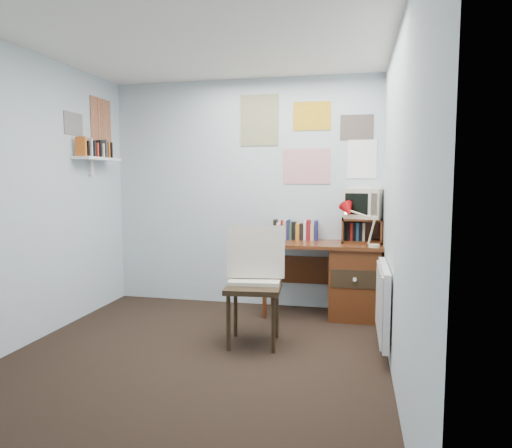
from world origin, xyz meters
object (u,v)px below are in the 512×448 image
(radiator, at_px, (383,302))
(crt_tv, at_px, (365,202))
(desk, at_px, (349,278))
(desk_chair, at_px, (254,288))
(desk_lamp, at_px, (375,228))
(tv_riser, at_px, (362,230))
(wall_shelf, at_px, (97,159))

(radiator, bearing_deg, crt_tv, 97.86)
(desk, relative_size, crt_tv, 3.41)
(desk_chair, bearing_deg, desk_lamp, 31.50)
(tv_riser, bearing_deg, crt_tv, 40.15)
(crt_tv, bearing_deg, desk_lamp, -60.40)
(desk_chair, bearing_deg, crt_tv, 44.94)
(radiator, relative_size, wall_shelf, 1.29)
(desk_lamp, height_order, crt_tv, crt_tv)
(tv_riser, distance_m, radiator, 1.15)
(desk, relative_size, tv_riser, 3.00)
(desk_lamp, distance_m, crt_tv, 0.43)
(wall_shelf, bearing_deg, desk_chair, -18.48)
(tv_riser, distance_m, crt_tv, 0.29)
(tv_riser, height_order, crt_tv, crt_tv)
(desk, xyz_separation_m, desk_chair, (-0.78, -0.98, 0.09))
(desk_chair, bearing_deg, tv_riser, 45.16)
(crt_tv, distance_m, wall_shelf, 2.80)
(desk, height_order, wall_shelf, wall_shelf)
(crt_tv, bearing_deg, desk_chair, -114.89)
(tv_riser, bearing_deg, wall_shelf, -169.68)
(radiator, xyz_separation_m, wall_shelf, (-2.86, 0.55, 1.20))
(tv_riser, bearing_deg, radiator, -80.72)
(desk, height_order, radiator, desk)
(desk, bearing_deg, radiator, -72.76)
(desk, height_order, desk_chair, desk_chair)
(desk, distance_m, radiator, 0.97)
(desk, distance_m, desk_lamp, 0.63)
(desk, xyz_separation_m, wall_shelf, (-2.57, -0.38, 1.21))
(desk_chair, xyz_separation_m, wall_shelf, (-1.79, 0.60, 1.13))
(desk_chair, xyz_separation_m, crt_tv, (0.92, 1.11, 0.69))
(desk_lamp, xyz_separation_m, radiator, (0.05, -0.71, -0.53))
(desk_lamp, height_order, tv_riser, desk_lamp)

